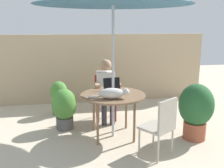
% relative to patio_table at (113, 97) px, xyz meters
% --- Properties ---
extents(ground_plane, '(14.00, 14.00, 0.00)m').
position_rel_patio_table_xyz_m(ground_plane, '(0.00, 0.00, -0.69)').
color(ground_plane, beige).
extents(fence_back, '(5.32, 0.08, 1.65)m').
position_rel_patio_table_xyz_m(fence_back, '(0.00, 2.12, 0.14)').
color(fence_back, tan).
rests_on(fence_back, ground).
extents(patio_table, '(1.08, 1.08, 0.75)m').
position_rel_patio_table_xyz_m(patio_table, '(0.00, 0.00, 0.00)').
color(patio_table, brown).
rests_on(patio_table, ground).
extents(chair_occupied, '(0.40, 0.40, 0.88)m').
position_rel_patio_table_xyz_m(chair_occupied, '(0.00, 0.90, -0.17)').
color(chair_occupied, maroon).
rests_on(chair_occupied, ground).
extents(chair_empty, '(0.56, 0.56, 0.88)m').
position_rel_patio_table_xyz_m(chair_empty, '(0.55, -0.82, -0.17)').
color(chair_empty, '#B2A899').
rests_on(chair_empty, ground).
extents(person_seated, '(0.48, 0.48, 1.22)m').
position_rel_patio_table_xyz_m(person_seated, '(0.00, 0.75, -0.00)').
color(person_seated, white).
rests_on(person_seated, ground).
extents(laptop, '(0.33, 0.29, 0.21)m').
position_rel_patio_table_xyz_m(laptop, '(0.03, 0.24, 0.12)').
color(laptop, gray).
rests_on(laptop, patio_table).
extents(cat, '(0.65, 0.23, 0.17)m').
position_rel_patio_table_xyz_m(cat, '(-0.04, -0.26, 0.14)').
color(cat, silver).
rests_on(cat, patio_table).
extents(potted_plant_near_fence, '(0.45, 0.45, 0.75)m').
position_rel_patio_table_xyz_m(potted_plant_near_fence, '(-0.82, 0.47, -0.28)').
color(potted_plant_near_fence, '#595654').
rests_on(potted_plant_near_fence, ground).
extents(potted_plant_by_chair, '(0.36, 0.36, 0.71)m').
position_rel_patio_table_xyz_m(potted_plant_by_chair, '(-0.93, 1.30, -0.30)').
color(potted_plant_by_chair, '#595654').
rests_on(potted_plant_by_chair, ground).
extents(potted_plant_corner, '(0.57, 0.57, 0.94)m').
position_rel_patio_table_xyz_m(potted_plant_corner, '(1.33, -0.33, -0.16)').
color(potted_plant_corner, '#9E5138').
rests_on(potted_plant_corner, ground).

